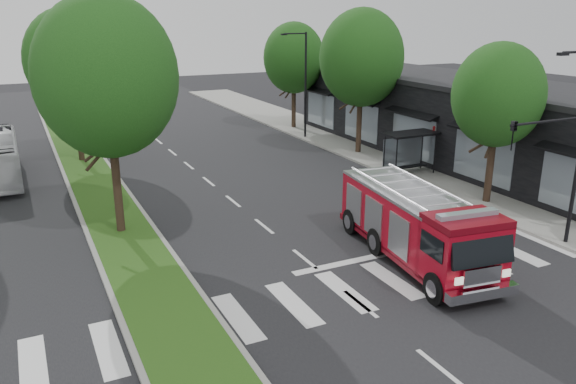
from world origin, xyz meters
TOP-DOWN VIEW (x-y plane):
  - ground at (0.00, 0.00)m, footprint 140.00×140.00m
  - sidewalk_right at (12.50, 10.00)m, footprint 5.00×80.00m
  - median at (-6.00, 18.00)m, footprint 3.00×50.00m
  - storefront_row at (17.00, 10.00)m, footprint 8.00×30.00m
  - bus_shelter at (11.20, 8.15)m, footprint 3.20×1.60m
  - tree_right_near at (11.50, 2.00)m, footprint 4.40×4.40m
  - tree_right_mid at (11.50, 14.00)m, footprint 5.60×5.60m
  - tree_right_far at (11.50, 24.00)m, footprint 5.00×5.00m
  - tree_median_near at (-6.00, 6.00)m, footprint 5.80×5.80m
  - tree_median_far at (-6.00, 20.00)m, footprint 5.60×5.60m
  - streetlight_right_near at (9.61, -3.50)m, footprint 4.08×0.22m
  - streetlight_right_far at (10.35, 20.00)m, footprint 2.11×0.20m
  - fire_engine at (3.85, -1.86)m, footprint 3.67×8.95m

SIDE VIEW (x-z plane):
  - ground at x=0.00m, z-range 0.00..0.00m
  - sidewalk_right at x=12.50m, z-range 0.00..0.15m
  - median at x=-6.00m, z-range 0.00..0.16m
  - fire_engine at x=3.85m, z-range -0.06..2.95m
  - bus_shelter at x=11.20m, z-range 0.73..3.34m
  - storefront_row at x=17.00m, z-range 0.00..5.00m
  - streetlight_right_far at x=10.35m, z-range 0.48..8.48m
  - streetlight_right_near at x=9.61m, z-range 0.67..8.67m
  - tree_right_near at x=11.50m, z-range 1.48..9.53m
  - tree_right_far at x=11.50m, z-range 1.47..10.20m
  - tree_right_mid at x=11.50m, z-range 1.63..11.35m
  - tree_median_far at x=-6.00m, z-range 1.63..11.35m
  - tree_median_near at x=-6.00m, z-range 1.73..11.89m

